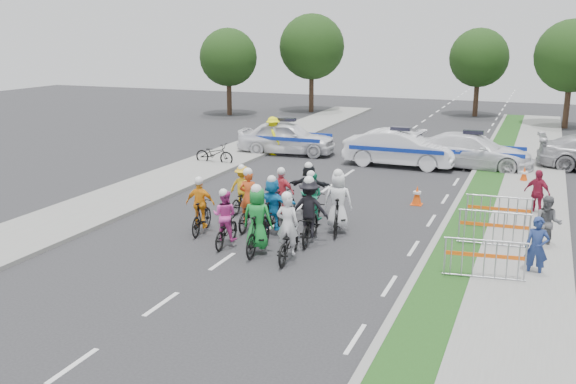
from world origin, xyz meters
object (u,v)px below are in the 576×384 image
at_px(tree_1, 572,56).
at_px(barrier_2, 499,214).
at_px(rider_10, 243,193).
at_px(tree_3, 312,47).
at_px(spectator_1, 548,223).
at_px(rider_11, 309,192).
at_px(police_car_0, 287,138).
at_px(rider_2, 225,224).
at_px(rider_5, 273,209).
at_px(police_car_1, 400,148).
at_px(rider_0, 288,237).
at_px(rider_6, 250,208).
at_px(rider_9, 282,200).
at_px(marshal_hiviz, 273,136).
at_px(rider_3, 201,211).
at_px(rider_8, 311,204).
at_px(rider_1, 258,227).
at_px(police_car_2, 472,151).
at_px(cone_1, 524,175).
at_px(barrier_1, 494,230).
at_px(spectator_0, 537,248).
at_px(tree_0, 228,57).
at_px(rider_7, 338,208).
at_px(rider_4, 310,217).
at_px(cone_0, 417,195).
at_px(parked_bike, 214,154).
at_px(barrier_0, 484,261).
at_px(tree_4, 479,58).
at_px(spectator_2, 537,193).

bearing_deg(tree_1, barrier_2, -95.39).
height_order(rider_10, tree_3, tree_3).
bearing_deg(tree_1, spectator_1, -91.98).
distance_m(rider_11, police_car_0, 11.03).
bearing_deg(spectator_1, rider_2, -157.96).
height_order(rider_5, police_car_1, rider_5).
bearing_deg(rider_0, police_car_0, -74.80).
relative_size(rider_10, tree_3, 0.23).
distance_m(rider_6, rider_9, 1.36).
height_order(spectator_1, marshal_hiviz, marshal_hiviz).
bearing_deg(rider_3, rider_8, -152.25).
xyz_separation_m(rider_1, police_car_2, (4.23, 14.13, 0.00)).
distance_m(rider_6, tree_3, 30.45).
bearing_deg(cone_1, rider_6, -128.70).
xyz_separation_m(police_car_2, cone_1, (2.35, -2.35, -0.44)).
relative_size(rider_2, barrier_1, 0.87).
bearing_deg(spectator_0, rider_9, 166.13).
distance_m(rider_8, tree_0, 28.37).
bearing_deg(spectator_0, rider_7, 166.12).
height_order(police_car_0, police_car_1, police_car_0).
relative_size(rider_4, cone_1, 2.94).
distance_m(spectator_0, barrier_1, 2.21).
bearing_deg(rider_10, cone_0, -145.76).
distance_m(marshal_hiviz, parked_bike, 3.59).
relative_size(rider_9, rider_10, 1.07).
distance_m(spectator_1, tree_1, 26.00).
relative_size(rider_4, rider_11, 1.13).
bearing_deg(tree_0, rider_6, -61.78).
xyz_separation_m(rider_4, barrier_2, (5.09, 3.18, -0.22)).
bearing_deg(police_car_2, barrier_0, -168.30).
bearing_deg(cone_1, rider_10, -137.46).
xyz_separation_m(rider_2, parked_bike, (-5.86, 10.22, -0.14)).
xyz_separation_m(rider_1, tree_0, (-14.62, 27.01, 3.41)).
height_order(rider_7, rider_9, rider_7).
xyz_separation_m(rider_10, parked_bike, (-4.76, 6.80, -0.16)).
bearing_deg(barrier_0, rider_11, 145.69).
distance_m(rider_5, spectator_0, 7.60).
xyz_separation_m(rider_1, tree_4, (2.38, 33.01, 3.41)).
bearing_deg(spectator_0, tree_1, 90.32).
height_order(rider_4, barrier_2, rider_4).
relative_size(rider_4, spectator_0, 1.30).
bearing_deg(police_car_1, marshal_hiviz, 87.31).
relative_size(rider_6, tree_3, 0.27).
xyz_separation_m(rider_7, police_car_2, (2.72, 11.49, -0.00)).
distance_m(cone_0, tree_0, 27.15).
relative_size(marshal_hiviz, tree_3, 0.26).
bearing_deg(spectator_2, tree_1, 115.85).
bearing_deg(spectator_1, rider_9, -177.08).
height_order(rider_5, rider_7, rider_7).
xyz_separation_m(rider_1, marshal_hiviz, (-5.38, 13.65, 0.19)).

